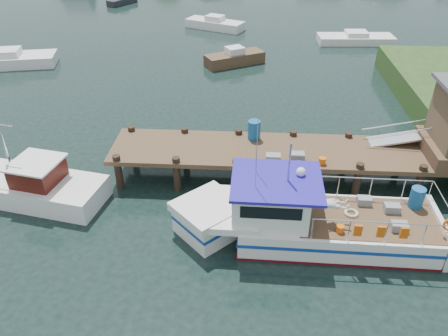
# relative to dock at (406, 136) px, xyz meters

# --- Properties ---
(ground_plane) EXTENTS (160.00, 160.00, 0.00)m
(ground_plane) POSITION_rel_dock_xyz_m (-6.51, -0.01, -2.24)
(ground_plane) COLOR black
(dock) EXTENTS (16.60, 3.00, 4.78)m
(dock) POSITION_rel_dock_xyz_m (0.00, 0.00, 0.00)
(dock) COLOR #4F3925
(dock) RESTS_ON ground
(lobster_boat) EXTENTS (9.97, 3.06, 4.75)m
(lobster_boat) POSITION_rel_dock_xyz_m (-4.51, -4.07, -1.38)
(lobster_boat) COLOR silver
(lobster_boat) RESTS_ON ground
(work_boat) EXTENTS (7.34, 3.37, 3.84)m
(work_boat) POSITION_rel_dock_xyz_m (-15.74, -2.20, -1.63)
(work_boat) COLOR silver
(work_boat) RESTS_ON ground
(moored_rowboat) EXTENTS (4.50, 3.47, 1.26)m
(moored_rowboat) POSITION_rel_dock_xyz_m (-7.73, 14.66, -1.77)
(moored_rowboat) COLOR #4F3925
(moored_rowboat) RESTS_ON ground
(moored_a) EXTENTS (6.97, 3.59, 1.22)m
(moored_a) POSITION_rel_dock_xyz_m (-24.08, 13.27, -1.79)
(moored_a) COLOR silver
(moored_a) RESTS_ON ground
(moored_b) EXTENTS (5.62, 3.84, 1.18)m
(moored_b) POSITION_rel_dock_xyz_m (-9.93, 24.13, -1.80)
(moored_b) COLOR silver
(moored_b) RESTS_ON ground
(moored_c) EXTENTS (6.28, 2.45, 0.97)m
(moored_c) POSITION_rel_dock_xyz_m (2.11, 20.46, -1.88)
(moored_c) COLOR silver
(moored_c) RESTS_ON ground
(moored_e) EXTENTS (2.88, 3.71, 0.99)m
(moored_e) POSITION_rel_dock_xyz_m (-21.01, 33.45, -1.87)
(moored_e) COLOR black
(moored_e) RESTS_ON ground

